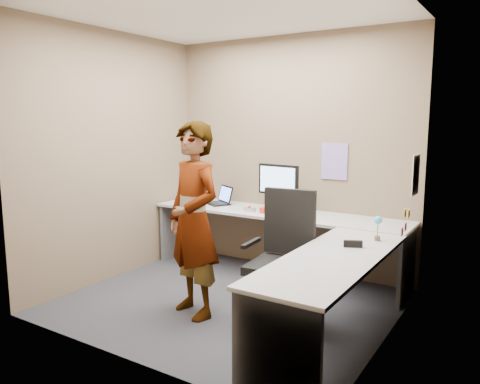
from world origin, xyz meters
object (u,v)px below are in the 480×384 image
Objects in this scene: monitor at (278,182)px; office_chair at (282,270)px; person at (194,220)px; desk at (287,241)px.

monitor reaches higher than office_chair.
person reaches higher than office_chair.
person reaches higher than desk.
office_chair reaches higher than desk.
monitor is 1.31m from office_chair.
person is (-0.55, -0.76, 0.28)m from desk.
desk is 0.82m from monitor.
monitor is at bearing 125.68° from desk.
person is at bearing -90.12° from monitor.
monitor is 0.29× the size of person.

